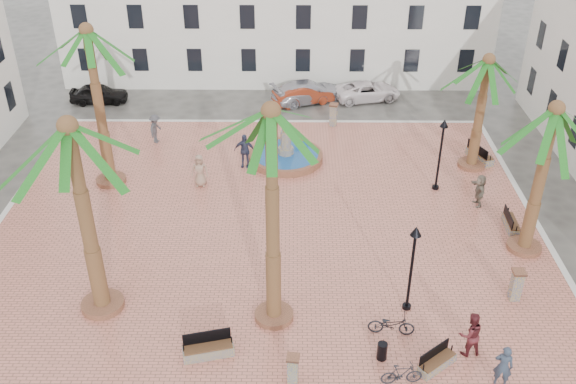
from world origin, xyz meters
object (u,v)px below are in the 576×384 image
Objects in this scene: lamppost_s at (413,254)px; bicycle_b at (402,374)px; pedestrian_fountain_b at (244,151)px; pedestrian_north at (156,129)px; palm_e at (552,127)px; lamppost_e at (442,143)px; palm_sw at (72,150)px; pedestrian_fountain_a at (200,171)px; bollard_e at (516,285)px; car_white at (367,91)px; car_black at (99,94)px; pedestrian_east at (479,190)px; litter_bin at (382,351)px; palm_ne at (487,74)px; car_red at (303,94)px; bench_ne at (479,156)px; cyclist_b at (470,334)px; bicycle_a at (391,324)px; bollard_n at (333,114)px; car_silver at (308,91)px; bench_e at (511,224)px; bench_s at (208,350)px; palm_nw at (89,48)px; palm_s at (271,136)px; fountain at (286,155)px; bench_se at (437,363)px; cyclist_a at (503,366)px; bollard_se at (293,369)px.

bicycle_b is (-0.78, -3.90, -2.24)m from lamppost_s.
pedestrian_north is at bearing 156.81° from pedestrian_fountain_b.
palm_e is 6.95m from lamppost_e.
palm_sw reaches higher than pedestrian_fountain_a.
bollard_e reaches higher than bicycle_b.
lamppost_s is at bearing -107.29° from lamppost_e.
pedestrian_north is 0.39× the size of car_white.
car_black is (-16.94, 24.59, 0.06)m from bicycle_b.
litter_bin is at bearing -32.02° from pedestrian_east.
palm_ne reaches higher than bollard_e.
pedestrian_north is (-5.45, 2.90, -0.10)m from pedestrian_fountain_b.
car_red reaches higher than bicycle_b.
lamppost_e is 16.54m from pedestrian_north.
palm_ne reaches higher than bench_ne.
cyclist_b is 16.46m from pedestrian_fountain_a.
lamppost_s is 27.33m from car_black.
bicycle_a reaches higher than bicycle_b.
bollard_n is at bearing 59.20° from palm_sw.
pedestrian_fountain_b is at bearing 135.92° from car_silver.
car_black is (-23.50, 15.01, 0.25)m from bench_e.
bench_s is at bearing -86.69° from pedestrian_fountain_b.
cyclist_b is at bearing -52.13° from pedestrian_fountain_b.
lamppost_e reaches higher than bicycle_a.
bicycle_a is 13.96m from pedestrian_fountain_a.
litter_bin is (-4.21, -12.03, -2.33)m from lamppost_e.
car_red is (-9.84, 16.58, -5.58)m from palm_e.
cyclist_b is at bearing 5.42° from litter_bin.
palm_nw reaches higher than bollard_e.
palm_s is 7.49m from lamppost_s.
bench_s is (-2.35, -2.04, -7.66)m from palm_s.
fountain is 13.54m from lamppost_s.
bench_se is 2.16× the size of litter_bin.
fountain is 15.21m from car_black.
bicycle_b is (13.49, -13.73, -6.92)m from palm_nw.
pedestrian_north is (-11.87, 15.96, 0.42)m from bicycle_a.
pedestrian_east is 14.27m from car_white.
car_white is at bearing -107.54° from car_silver.
cyclist_a is at bearing -12.09° from pedestrian_east.
palm_sw is 4.29× the size of pedestrian_fountain_b.
cyclist_a is at bearing -95.47° from bicycle_b.
car_white is (5.46, 9.00, 0.18)m from fountain.
pedestrian_fountain_b is 1.15× the size of pedestrian_east.
lamppost_s is (12.19, 0.04, -4.42)m from palm_sw.
palm_e is 4.11× the size of bicycle_a.
pedestrian_fountain_b is 10.08m from car_silver.
palm_sw is at bearing -105.38° from pedestrian_fountain_a.
bollard_se is at bearing 155.09° from car_silver.
car_silver is at bearing 46.24° from palm_nw.
palm_sw is at bearing 109.83° from bench_e.
pedestrian_fountain_a is at bearing 110.08° from bollard_se.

